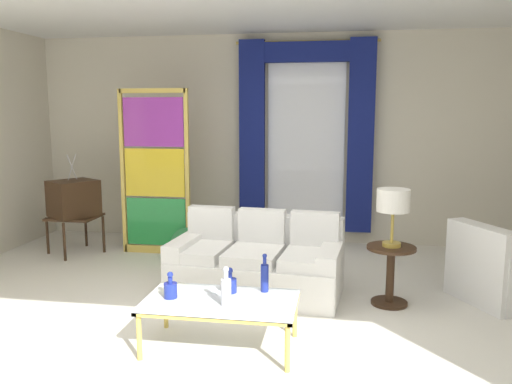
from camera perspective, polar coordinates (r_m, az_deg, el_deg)
name	(u,v)px	position (r m, az deg, el deg)	size (l,w,h in m)	color
ground_plane	(239,317)	(4.98, -1.93, -13.66)	(16.00, 16.00, 0.00)	silver
wall_rear	(279,139)	(7.63, 2.54, 5.84)	(8.00, 0.12, 3.00)	beige
curtained_window	(306,123)	(7.42, 5.51, 7.58)	(2.00, 0.17, 2.70)	white
couch_white_long	(258,263)	(5.56, 0.22, -7.87)	(1.83, 1.08, 0.86)	white
coffee_table	(221,304)	(4.27, -3.92, -12.18)	(1.23, 0.70, 0.41)	silver
bottle_blue_decanter	(230,284)	(4.38, -2.89, -10.09)	(0.11, 0.11, 0.21)	navy
bottle_crystal_tall	(265,276)	(4.38, 0.96, -9.27)	(0.07, 0.07, 0.33)	navy
bottle_amber_squat	(226,290)	(4.09, -3.32, -10.73)	(0.08, 0.08, 0.31)	silver
bottle_ruby_flask	(170,289)	(4.31, -9.41, -10.49)	(0.11, 0.11, 0.22)	navy
vintage_tv	(74,200)	(7.34, -19.47, -0.86)	(0.75, 0.77, 1.35)	#382314
armchair_white	(500,273)	(5.83, 25.29, -8.13)	(1.10, 1.09, 0.80)	white
stained_glass_divider	(155,176)	(7.00, -11.09, 1.77)	(0.95, 0.05, 2.20)	gold
peacock_figurine	(184,245)	(6.66, -7.97, -5.86)	(0.44, 0.60, 0.50)	beige
round_side_table	(390,270)	(5.34, 14.61, -8.30)	(0.48, 0.48, 0.59)	#382314
table_lamp_brass	(393,203)	(5.18, 14.90, -1.18)	(0.32, 0.32, 0.57)	#B29338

